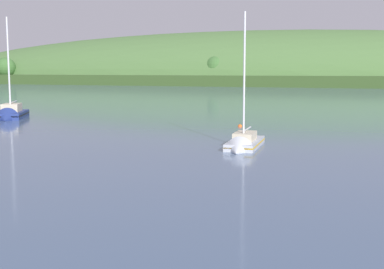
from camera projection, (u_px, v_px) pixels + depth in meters
The scene contains 5 objects.
far_shoreline_hill at pixel (249, 83), 247.24m from camera, with size 494.41×106.96×50.33m.
sailboat_midwater_white at pixel (11, 116), 69.39m from camera, with size 7.26×9.02×14.88m.
sailboat_outer_reach at pixel (243, 146), 42.96m from camera, with size 3.40×7.72×12.26m.
mooring_buoy_midchannel at pixel (6, 110), 83.45m from camera, with size 0.64×0.64×0.72m.
mooring_buoy_off_fishing_boat at pixel (240, 126), 59.78m from camera, with size 0.50×0.50×0.58m.
Camera 1 is at (13.86, 3.35, 6.46)m, focal length 48.41 mm.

